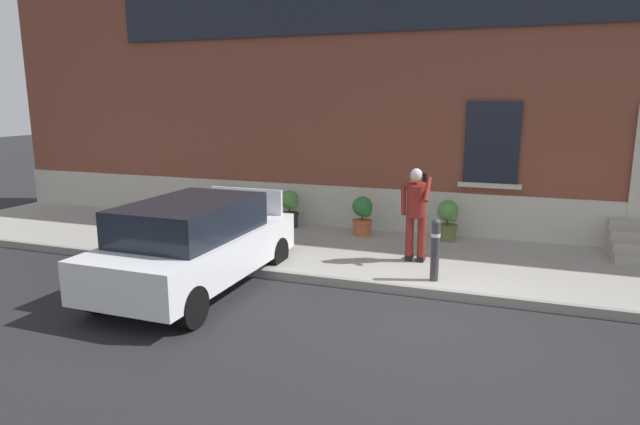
# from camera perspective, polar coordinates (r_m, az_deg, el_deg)

# --- Properties ---
(ground_plane) EXTENTS (80.00, 80.00, 0.00)m
(ground_plane) POSITION_cam_1_polar(r_m,az_deg,el_deg) (7.99, 11.01, -11.06)
(ground_plane) COLOR #232326
(sidewalk) EXTENTS (24.00, 3.60, 0.15)m
(sidewalk) POSITION_cam_1_polar(r_m,az_deg,el_deg) (10.59, 13.37, -4.99)
(sidewalk) COLOR #99968E
(sidewalk) RESTS_ON ground
(curb_edge) EXTENTS (24.00, 0.12, 0.15)m
(curb_edge) POSITION_cam_1_polar(r_m,az_deg,el_deg) (8.83, 11.98, -8.32)
(curb_edge) COLOR gray
(curb_edge) RESTS_ON ground
(building_facade) EXTENTS (24.00, 1.52, 7.50)m
(building_facade) POSITION_cam_1_polar(r_m,az_deg,el_deg) (12.65, 15.55, 14.33)
(building_facade) COLOR brown
(building_facade) RESTS_ON ground
(hatchback_car_white) EXTENTS (1.82, 4.08, 1.50)m
(hatchback_car_white) POSITION_cam_1_polar(r_m,az_deg,el_deg) (9.06, -12.93, -3.12)
(hatchback_car_white) COLOR white
(hatchback_car_white) RESTS_ON ground
(bollard_near_person) EXTENTS (0.15, 0.15, 1.04)m
(bollard_near_person) POSITION_cam_1_polar(r_m,az_deg,el_deg) (9.04, 12.04, -3.62)
(bollard_near_person) COLOR #333338
(bollard_near_person) RESTS_ON sidewalk
(person_on_phone) EXTENTS (0.51, 0.52, 1.74)m
(person_on_phone) POSITION_cam_1_polar(r_m,az_deg,el_deg) (9.91, 10.07, 0.40)
(person_on_phone) COLOR maroon
(person_on_phone) RESTS_ON sidewalk
(planter_cream) EXTENTS (0.44, 0.44, 0.86)m
(planter_cream) POSITION_cam_1_polar(r_m,az_deg,el_deg) (13.49, -10.24, 1.05)
(planter_cream) COLOR beige
(planter_cream) RESTS_ON sidewalk
(planter_charcoal) EXTENTS (0.44, 0.44, 0.86)m
(planter_charcoal) POSITION_cam_1_polar(r_m,az_deg,el_deg) (12.65, -3.20, 0.51)
(planter_charcoal) COLOR #2D2D30
(planter_charcoal) RESTS_ON sidewalk
(planter_terracotta) EXTENTS (0.44, 0.44, 0.86)m
(planter_terracotta) POSITION_cam_1_polar(r_m,az_deg,el_deg) (11.88, 4.51, -0.24)
(planter_terracotta) COLOR #B25B38
(planter_terracotta) RESTS_ON sidewalk
(planter_olive) EXTENTS (0.44, 0.44, 0.86)m
(planter_olive) POSITION_cam_1_polar(r_m,az_deg,el_deg) (11.71, 13.30, -0.70)
(planter_olive) COLOR #606B38
(planter_olive) RESTS_ON sidewalk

